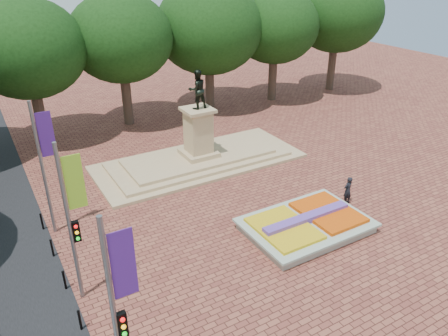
% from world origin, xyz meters
% --- Properties ---
extents(ground, '(90.00, 90.00, 0.00)m').
position_xyz_m(ground, '(0.00, 0.00, 0.00)').
color(ground, brown).
rests_on(ground, ground).
extents(flower_bed, '(6.30, 4.30, 0.91)m').
position_xyz_m(flower_bed, '(1.03, -2.00, 0.38)').
color(flower_bed, gray).
rests_on(flower_bed, ground).
extents(monument, '(14.00, 6.00, 6.40)m').
position_xyz_m(monument, '(0.00, 8.00, 0.88)').
color(monument, tan).
rests_on(monument, ground).
extents(tree_row_back, '(44.80, 8.80, 10.43)m').
position_xyz_m(tree_row_back, '(2.33, 18.00, 6.67)').
color(tree_row_back, '#3D2A21').
rests_on(tree_row_back, ground).
extents(banner_poles, '(0.88, 11.17, 7.00)m').
position_xyz_m(banner_poles, '(-10.08, -1.31, 3.88)').
color(banner_poles, slate).
rests_on(banner_poles, ground).
extents(bollard_row, '(0.12, 13.12, 0.98)m').
position_xyz_m(bollard_row, '(-10.70, -1.50, 0.53)').
color(bollard_row, black).
rests_on(bollard_row, ground).
extents(pedestrian, '(0.66, 0.48, 1.68)m').
position_xyz_m(pedestrian, '(4.79, -1.03, 0.84)').
color(pedestrian, black).
rests_on(pedestrian, ground).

